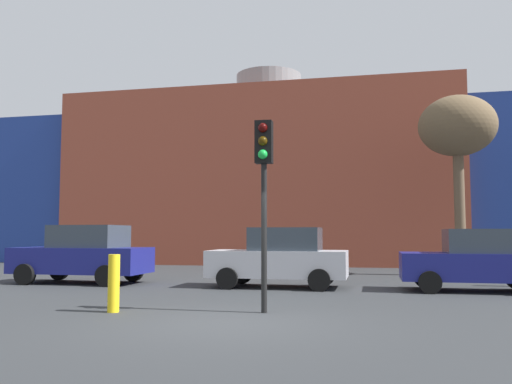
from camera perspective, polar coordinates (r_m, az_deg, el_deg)
ground_plane at (r=10.05m, az=-3.25°, el=-13.71°), size 200.00×200.00×0.00m
building_backdrop at (r=32.80m, az=1.38°, el=0.74°), size 34.64×11.30×11.44m
parked_car_1 at (r=18.67m, az=-17.88°, el=-6.32°), size 4.38×2.15×1.90m
parked_car_2 at (r=16.40m, az=2.56°, el=-6.98°), size 4.17×2.05×1.81m
parked_car_3 at (r=16.42m, az=22.44°, el=-6.74°), size 4.04×1.98×1.75m
traffic_light_island at (r=11.18m, az=0.83°, el=2.28°), size 0.36×0.36×3.99m
bare_tree_0 at (r=22.71m, az=20.63°, el=6.30°), size 3.00×3.00×7.07m
bollard_yellow_0 at (r=11.63m, az=-14.90°, el=-9.36°), size 0.24×0.24×1.19m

